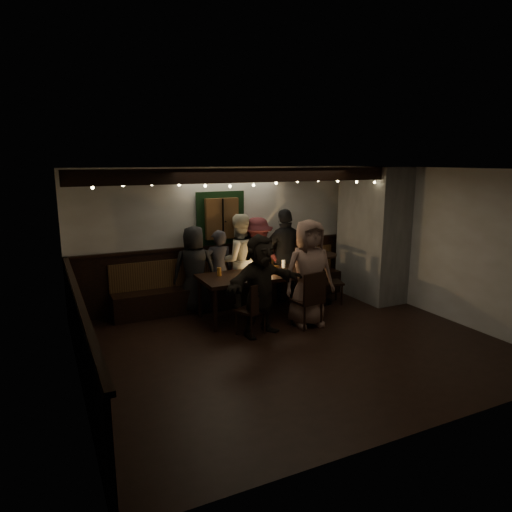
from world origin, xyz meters
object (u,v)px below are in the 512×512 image
person_e (286,255)px  person_g (309,273)px  person_c (239,260)px  person_a (195,269)px  person_d (257,260)px  chair_end (327,278)px  chair_near_right (310,297)px  person_b (219,270)px  dining_table (261,277)px  chair_near_left (254,306)px  high_top (320,272)px  person_f (260,285)px

person_e → person_g: (-0.33, -1.36, -0.01)m
person_c → person_a: bearing=4.3°
person_d → chair_end: bearing=163.5°
chair_near_right → person_b: (-0.99, 1.58, 0.21)m
person_g → dining_table: bearing=131.3°
person_b → chair_near_left: bearing=98.9°
chair_near_left → person_b: 1.52m
high_top → person_e: size_ratio=0.53×
chair_near_left → person_c: bearing=75.3°
person_e → person_g: 1.40m
high_top → person_c: size_ratio=0.55×
high_top → person_a: person_a is taller
chair_near_left → person_g: bearing=4.0°
chair_near_right → chair_end: 1.41m
person_d → chair_near_right: bearing=108.7°
high_top → person_b: person_b is taller
chair_end → person_a: bearing=165.2°
chair_near_right → chair_end: bearing=44.4°
person_a → person_d: (1.26, 0.01, 0.04)m
chair_end → person_g: (-0.95, -0.83, 0.39)m
person_c → person_f: person_c is taller
chair_near_left → chair_near_right: bearing=-4.9°
high_top → person_b: 1.98m
dining_table → person_e: size_ratio=1.20×
dining_table → person_c: size_ratio=1.24×
person_c → person_d: person_c is taller
person_a → person_f: size_ratio=0.98×
chair_near_right → person_f: size_ratio=0.59×
dining_table → person_a: (-0.97, 0.74, 0.08)m
person_b → dining_table: bearing=135.2°
dining_table → chair_near_right: 1.02m
chair_near_right → chair_near_left: bearing=175.1°
dining_table → chair_near_right: (0.46, -0.89, -0.17)m
person_a → person_c: 0.87m
person_c → person_d: bearing=-171.4°
person_f → person_c: bearing=64.4°
person_f → person_e: bearing=33.8°
chair_near_left → chair_near_right: size_ratio=0.91×
person_f → person_g: person_g is taller
high_top → person_c: bearing=161.2°
chair_end → person_g: bearing=-138.8°
high_top → person_a: (-2.36, 0.52, 0.18)m
dining_table → person_a: size_ratio=1.37×
dining_table → person_e: person_e is taller
chair_near_left → person_c: 1.63m
person_d → person_c: bearing=16.2°
high_top → person_e: 0.74m
chair_near_right → person_a: (-1.44, 1.63, 0.25)m
dining_table → person_d: person_d is taller
chair_near_left → person_b: person_b is taller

